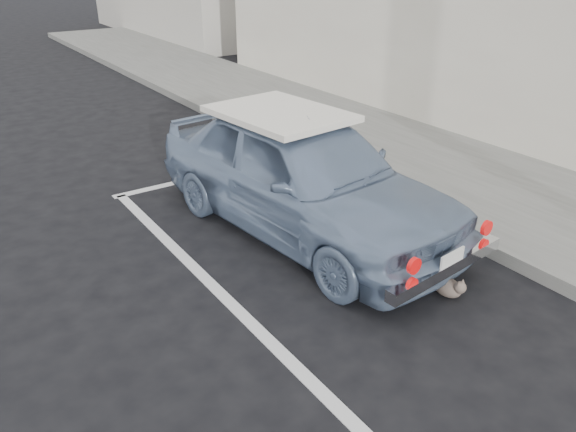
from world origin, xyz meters
name	(u,v)px	position (x,y,z in m)	size (l,w,h in m)	color
pline_front	(214,174)	(0.50, 6.50, 0.00)	(3.00, 0.12, 0.01)	silver
pline_side	(257,329)	(-0.90, 3.00, 0.00)	(0.12, 7.00, 0.01)	silver
retro_coupe	(303,174)	(0.55, 4.34, 0.70)	(2.04, 4.21, 1.38)	#7287A6
cat	(449,286)	(0.88, 2.41, 0.11)	(0.22, 0.45, 0.24)	#63594B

